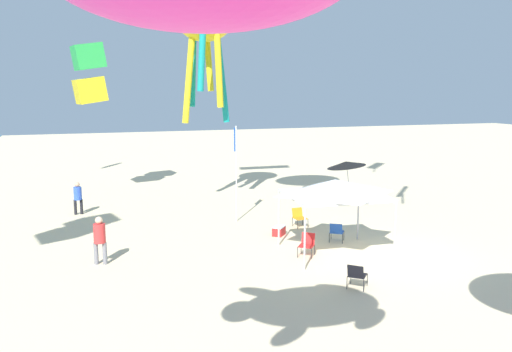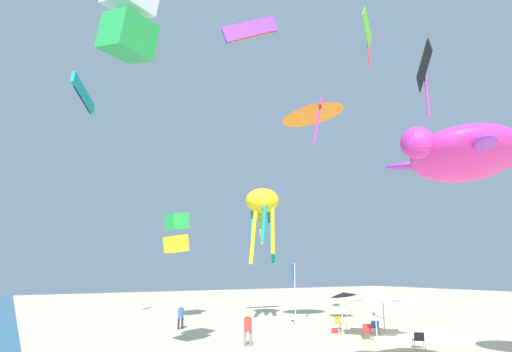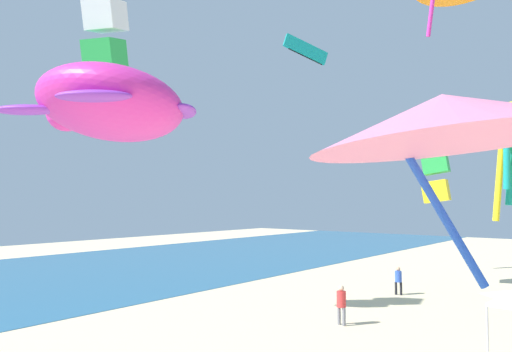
{
  "view_description": "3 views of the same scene",
  "coord_description": "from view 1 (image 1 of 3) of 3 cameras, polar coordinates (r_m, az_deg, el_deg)",
  "views": [
    {
      "loc": [
        -16.35,
        10.59,
        6.12
      ],
      "look_at": [
        1.79,
        4.55,
        2.94
      ],
      "focal_mm": 36.94,
      "sensor_mm": 36.0,
      "label": 1
    },
    {
      "loc": [
        -17.77,
        21.47,
        3.95
      ],
      "look_at": [
        0.65,
        10.63,
        8.87
      ],
      "focal_mm": 28.72,
      "sensor_mm": 36.0,
      "label": 2
    },
    {
      "loc": [
        -16.56,
        -0.19,
        5.39
      ],
      "look_at": [
        0.65,
        13.64,
        6.57
      ],
      "focal_mm": 33.61,
      "sensor_mm": 36.0,
      "label": 3
    }
  ],
  "objects": [
    {
      "name": "folding_chair_facing_ocean",
      "position": [
        23.74,
        4.67,
        -4.35
      ],
      "size": [
        0.67,
        0.58,
        0.82
      ],
      "rotation": [
        0.0,
        0.0,
        4.79
      ],
      "color": "black",
      "rests_on": "ground"
    },
    {
      "name": "banner_flag",
      "position": [
        24.24,
        -2.19,
        1.22
      ],
      "size": [
        0.36,
        0.06,
        4.45
      ],
      "color": "silver",
      "rests_on": "ground"
    },
    {
      "name": "person_by_tent",
      "position": [
        19.33,
        -16.58,
        -6.29
      ],
      "size": [
        0.41,
        0.45,
        1.72
      ],
      "rotation": [
        0.0,
        0.0,
        4.4
      ],
      "color": "slate",
      "rests_on": "ground"
    },
    {
      "name": "cooler_box",
      "position": [
        22.32,
        2.5,
        -5.94
      ],
      "size": [
        0.74,
        0.72,
        0.4
      ],
      "color": "red",
      "rests_on": "ground"
    },
    {
      "name": "canopy_tent",
      "position": [
        19.63,
        8.54,
        -1.33
      ],
      "size": [
        3.26,
        3.65,
        2.82
      ],
      "rotation": [
        0.0,
        0.0,
        -0.07
      ],
      "color": "#B7B7BC",
      "rests_on": "ground"
    },
    {
      "name": "folding_chair_left_of_tent",
      "position": [
        16.78,
        10.84,
        -10.39
      ],
      "size": [
        0.81,
        0.8,
        0.82
      ],
      "rotation": [
        0.0,
        0.0,
        0.84
      ],
      "color": "black",
      "rests_on": "ground"
    },
    {
      "name": "ground",
      "position": [
        20.44,
        13.98,
        -8.42
      ],
      "size": [
        120.0,
        120.0,
        0.1
      ],
      "primitive_type": "cube",
      "color": "beige"
    },
    {
      "name": "person_far_stroller",
      "position": [
        27.25,
        -18.74,
        -2.01
      ],
      "size": [
        0.38,
        0.43,
        1.61
      ],
      "rotation": [
        0.0,
        0.0,
        4.86
      ],
      "color": "black",
      "rests_on": "ground"
    },
    {
      "name": "beach_umbrella",
      "position": [
        29.93,
        9.74,
        1.28
      ],
      "size": [
        2.2,
        2.2,
        2.29
      ],
      "color": "silver",
      "rests_on": "ground"
    },
    {
      "name": "kite_octopus_yellow",
      "position": [
        27.28,
        -5.57,
        15.65
      ],
      "size": [
        2.71,
        2.71,
        6.01
      ],
      "rotation": [
        0.0,
        0.0,
        5.85
      ],
      "color": "yellow"
    },
    {
      "name": "kite_box_green",
      "position": [
        30.89,
        -17.62,
        10.53
      ],
      "size": [
        1.77,
        1.92,
        3.35
      ],
      "rotation": [
        0.0,
        0.0,
        3.33
      ],
      "color": "green"
    },
    {
      "name": "folding_chair_right_of_tent",
      "position": [
        21.5,
        8.71,
        -5.89
      ],
      "size": [
        0.81,
        0.78,
        0.82
      ],
      "rotation": [
        0.0,
        0.0,
        0.97
      ],
      "color": "black",
      "rests_on": "ground"
    },
    {
      "name": "folding_chair_near_cooler",
      "position": [
        19.72,
        5.55,
        -7.24
      ],
      "size": [
        0.81,
        0.79,
        0.82
      ],
      "rotation": [
        0.0,
        0.0,
        4.05
      ],
      "color": "black",
      "rests_on": "ground"
    }
  ]
}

